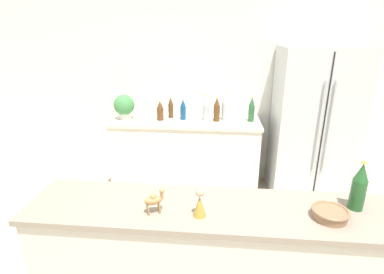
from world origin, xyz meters
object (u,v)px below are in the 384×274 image
(back_bottle_4, at_px, (183,110))
(fruit_bowl, at_px, (330,213))
(wise_man_figurine_blue, at_px, (200,204))
(back_bottle_0, at_px, (160,111))
(camel_figurine, at_px, (154,200))
(back_bottle_1, at_px, (224,108))
(back_bottle_5, at_px, (171,108))
(back_bottle_2, at_px, (206,108))
(potted_plant, at_px, (124,106))
(wine_bottle, at_px, (359,187))
(refrigerator, at_px, (313,126))
(back_bottle_3, at_px, (217,110))
(paper_towel_roll, at_px, (142,111))
(back_bottle_6, at_px, (252,110))

(back_bottle_4, distance_m, fruit_bowl, 2.32)
(wise_man_figurine_blue, bearing_deg, back_bottle_4, 99.56)
(back_bottle_0, relative_size, camel_figurine, 1.70)
(back_bottle_1, relative_size, back_bottle_5, 1.21)
(back_bottle_2, bearing_deg, wise_man_figurine_blue, -87.96)
(back_bottle_1, xyz_separation_m, wise_man_figurine_blue, (-0.14, -2.13, -0.02))
(potted_plant, relative_size, wine_bottle, 1.04)
(refrigerator, height_order, back_bottle_4, refrigerator)
(back_bottle_3, distance_m, wise_man_figurine_blue, 2.08)
(back_bottle_0, distance_m, back_bottle_3, 0.68)
(back_bottle_2, bearing_deg, back_bottle_4, 176.11)
(refrigerator, relative_size, back_bottle_0, 7.28)
(refrigerator, bearing_deg, wine_bottle, -98.71)
(wine_bottle, relative_size, fruit_bowl, 1.48)
(potted_plant, distance_m, back_bottle_5, 0.57)
(wine_bottle, distance_m, wise_man_figurine_blue, 0.91)
(potted_plant, bearing_deg, back_bottle_1, 3.54)
(fruit_bowl, distance_m, camel_figurine, 0.97)
(refrigerator, height_order, fruit_bowl, refrigerator)
(refrigerator, xyz_separation_m, fruit_bowl, (-0.47, -1.99, 0.11))
(refrigerator, height_order, back_bottle_3, refrigerator)
(refrigerator, bearing_deg, back_bottle_0, 179.37)
(back_bottle_4, bearing_deg, wine_bottle, -57.40)
(back_bottle_1, height_order, fruit_bowl, back_bottle_1)
(back_bottle_4, height_order, back_bottle_5, back_bottle_5)
(camel_figurine, bearing_deg, paper_towel_roll, 106.45)
(potted_plant, relative_size, back_bottle_0, 1.24)
(potted_plant, height_order, paper_towel_roll, potted_plant)
(wine_bottle, bearing_deg, refrigerator, 81.29)
(paper_towel_roll, height_order, back_bottle_6, back_bottle_6)
(refrigerator, distance_m, back_bottle_6, 0.73)
(back_bottle_5, bearing_deg, back_bottle_3, -9.21)
(back_bottle_0, relative_size, back_bottle_4, 0.94)
(back_bottle_4, bearing_deg, wise_man_figurine_blue, -80.44)
(back_bottle_1, relative_size, back_bottle_3, 1.09)
(back_bottle_2, height_order, wise_man_figurine_blue, back_bottle_2)
(back_bottle_5, bearing_deg, fruit_bowl, -59.99)
(potted_plant, relative_size, back_bottle_4, 1.16)
(back_bottle_1, bearing_deg, wise_man_figurine_blue, -93.85)
(back_bottle_2, bearing_deg, back_bottle_3, -5.00)
(paper_towel_roll, distance_m, back_bottle_6, 1.32)
(back_bottle_5, height_order, wise_man_figurine_blue, back_bottle_5)
(paper_towel_roll, xyz_separation_m, wise_man_figurine_blue, (0.85, -2.02, 0.03))
(back_bottle_2, xyz_separation_m, back_bottle_3, (0.13, -0.01, -0.01))
(back_bottle_3, xyz_separation_m, back_bottle_6, (0.41, 0.02, 0.00))
(paper_towel_roll, relative_size, back_bottle_2, 0.72)
(back_bottle_3, relative_size, camel_figurine, 2.07)
(potted_plant, height_order, back_bottle_5, potted_plant)
(back_bottle_4, height_order, wise_man_figurine_blue, back_bottle_4)
(back_bottle_1, xyz_separation_m, back_bottle_2, (-0.22, -0.04, -0.01))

